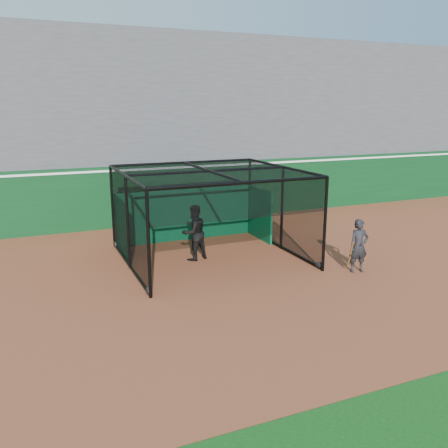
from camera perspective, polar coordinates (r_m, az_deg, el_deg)
name	(u,v)px	position (r m, az deg, el deg)	size (l,w,h in m)	color
ground	(252,291)	(12.88, 3.45, -8.05)	(120.00, 120.00, 0.00)	brown
outfield_wall	(164,193)	(20.22, -7.26, 3.77)	(50.00, 0.50, 2.50)	#0A3817
grandstand	(140,114)	(23.57, -10.08, 12.89)	(50.00, 7.85, 8.95)	#4C4C4F
batting_cage	(210,215)	(15.24, -1.73, 1.06)	(5.39, 5.16, 2.85)	black
batter	(194,233)	(15.19, -3.62, -1.04)	(0.87, 0.68, 1.80)	black
on_deck_player	(359,246)	(14.62, 15.90, -2.56)	(0.64, 0.48, 1.60)	black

